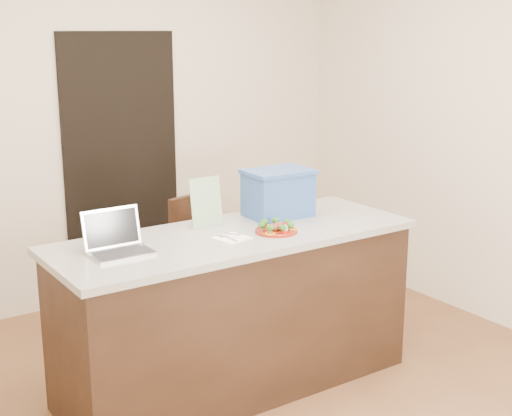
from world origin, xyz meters
TOP-DOWN VIEW (x-y plane):
  - ground at (0.00, 0.00)m, footprint 4.00×4.00m
  - room_shell at (0.00, 0.00)m, footprint 4.00×4.00m
  - doorway at (0.10, 1.98)m, footprint 0.90×0.02m
  - island at (0.00, 0.25)m, footprint 2.06×0.76m
  - plate at (0.20, 0.13)m, footprint 0.24×0.24m
  - meatballs at (0.20, 0.13)m, footprint 0.10×0.09m
  - broccoli at (0.20, 0.13)m, footprint 0.20×0.20m
  - pepper_rings at (0.20, 0.13)m, footprint 0.22×0.20m
  - napkin at (-0.07, 0.17)m, footprint 0.19×0.19m
  - fork at (-0.09, 0.18)m, footprint 0.03×0.15m
  - knife at (-0.04, 0.15)m, footprint 0.08×0.17m
  - yogurt_bottle at (0.20, 0.05)m, footprint 0.03×0.03m
  - laptop at (-0.68, 0.29)m, footprint 0.30×0.24m
  - leaflet at (-0.06, 0.46)m, footprint 0.20×0.05m
  - blue_box at (0.41, 0.42)m, footprint 0.40×0.30m
  - chair at (0.19, 0.97)m, footprint 0.53×0.54m

SIDE VIEW (x-z plane):
  - ground at x=0.00m, z-range 0.00..0.00m
  - island at x=0.00m, z-range 0.00..0.92m
  - chair at x=0.19m, z-range 0.07..1.02m
  - napkin at x=-0.07m, z-range 0.92..0.93m
  - plate at x=0.20m, z-range 0.92..0.94m
  - fork at x=-0.09m, z-range 0.93..0.93m
  - knife at x=-0.04m, z-range 0.93..0.93m
  - pepper_rings at x=0.20m, z-range 0.93..0.94m
  - yogurt_bottle at x=0.20m, z-range 0.91..0.99m
  - meatballs at x=0.20m, z-range 0.93..0.97m
  - broccoli at x=0.20m, z-range 0.95..0.98m
  - laptop at x=-0.68m, z-range 0.87..1.09m
  - doorway at x=0.10m, z-range 0.00..2.00m
  - leaflet at x=-0.06m, z-range 0.92..1.20m
  - blue_box at x=0.41m, z-range 0.92..1.20m
  - room_shell at x=0.00m, z-range -0.38..3.62m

